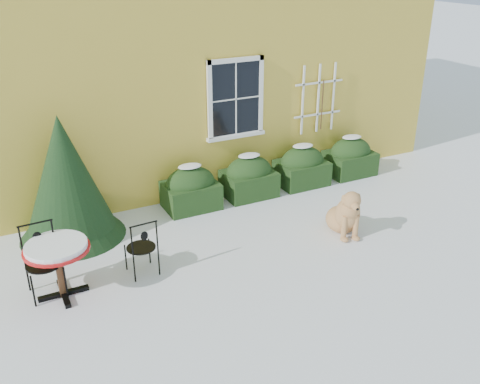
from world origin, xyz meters
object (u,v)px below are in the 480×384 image
patio_chair_near (142,247)px  bistro_table (57,253)px  evergreen_shrub (67,190)px  patio_chair_far (43,261)px  dog (346,215)px

patio_chair_near → bistro_table: bearing=-1.7°
evergreen_shrub → bistro_table: 1.87m
evergreen_shrub → bistro_table: bearing=-105.6°
patio_chair_far → dog: bearing=-8.5°
evergreen_shrub → bistro_table: (-0.50, -1.79, -0.17)m
patio_chair_far → bistro_table: bearing=-46.9°
bistro_table → patio_chair_far: 0.33m
evergreen_shrub → patio_chair_near: evergreen_shrub is taller
bistro_table → patio_chair_far: (-0.19, 0.19, -0.18)m
evergreen_shrub → bistro_table: evergreen_shrub is taller
patio_chair_far → dog: (5.09, -0.55, -0.17)m
evergreen_shrub → patio_chair_far: (-0.70, -1.60, -0.35)m
evergreen_shrub → patio_chair_near: size_ratio=2.32×
evergreen_shrub → dog: (4.39, -2.15, -0.53)m
patio_chair_near → dog: patio_chair_near is taller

